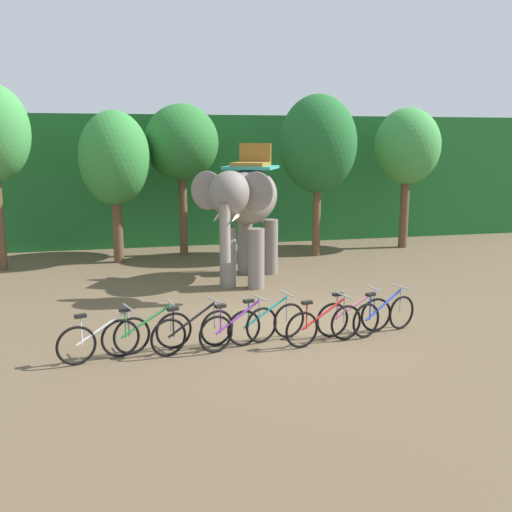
{
  "coord_description": "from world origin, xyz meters",
  "views": [
    {
      "loc": [
        -3.33,
        -11.51,
        3.86
      ],
      "look_at": [
        -0.41,
        1.0,
        1.3
      ],
      "focal_mm": 40.86,
      "sensor_mm": 36.0,
      "label": 1
    }
  ],
  "objects_px": {
    "bike_white": "(104,339)",
    "bike_red": "(324,325)",
    "bike_green": "(147,333)",
    "bike_black": "(193,331)",
    "elephant": "(247,203)",
    "tree_far_right": "(407,147)",
    "bike_pink": "(354,316)",
    "tree_center_left": "(114,159)",
    "tree_left": "(318,144)",
    "bike_blue": "(384,315)",
    "tree_right": "(182,143)",
    "bike_teal": "(267,323)",
    "bike_purple": "(239,328)"
  },
  "relations": [
    {
      "from": "tree_far_right",
      "to": "bike_teal",
      "type": "distance_m",
      "value": 11.93
    },
    {
      "from": "tree_center_left",
      "to": "bike_purple",
      "type": "distance_m",
      "value": 9.34
    },
    {
      "from": "tree_center_left",
      "to": "bike_green",
      "type": "relative_size",
      "value": 2.84
    },
    {
      "from": "bike_teal",
      "to": "bike_white",
      "type": "bearing_deg",
      "value": -175.17
    },
    {
      "from": "bike_green",
      "to": "tree_left",
      "type": "bearing_deg",
      "value": 53.32
    },
    {
      "from": "tree_far_right",
      "to": "bike_red",
      "type": "bearing_deg",
      "value": -124.6
    },
    {
      "from": "tree_far_right",
      "to": "bike_white",
      "type": "xyz_separation_m",
      "value": [
        -10.42,
        -9.06,
        -3.23
      ]
    },
    {
      "from": "tree_left",
      "to": "bike_blue",
      "type": "xyz_separation_m",
      "value": [
        -1.32,
        -8.08,
        -3.34
      ]
    },
    {
      "from": "bike_purple",
      "to": "bike_pink",
      "type": "height_order",
      "value": "same"
    },
    {
      "from": "tree_left",
      "to": "bike_red",
      "type": "distance_m",
      "value": 9.43
    },
    {
      "from": "tree_left",
      "to": "bike_teal",
      "type": "distance_m",
      "value": 9.47
    },
    {
      "from": "bike_black",
      "to": "elephant",
      "type": "bearing_deg",
      "value": 67.01
    },
    {
      "from": "tree_left",
      "to": "bike_white",
      "type": "bearing_deg",
      "value": -129.38
    },
    {
      "from": "bike_red",
      "to": "bike_blue",
      "type": "relative_size",
      "value": 1.03
    },
    {
      "from": "tree_left",
      "to": "tree_far_right",
      "type": "relative_size",
      "value": 1.07
    },
    {
      "from": "tree_left",
      "to": "bike_purple",
      "type": "xyz_separation_m",
      "value": [
        -4.34,
        -8.22,
        -3.34
      ]
    },
    {
      "from": "bike_purple",
      "to": "bike_red",
      "type": "distance_m",
      "value": 1.64
    },
    {
      "from": "tree_left",
      "to": "bike_red",
      "type": "xyz_separation_m",
      "value": [
        -2.71,
        -8.4,
        -3.34
      ]
    },
    {
      "from": "tree_left",
      "to": "tree_far_right",
      "type": "bearing_deg",
      "value": 12.07
    },
    {
      "from": "tree_center_left",
      "to": "bike_purple",
      "type": "xyz_separation_m",
      "value": [
        2.2,
        -8.6,
        -2.9
      ]
    },
    {
      "from": "bike_blue",
      "to": "bike_white",
      "type": "bearing_deg",
      "value": -177.79
    },
    {
      "from": "bike_green",
      "to": "bike_black",
      "type": "relative_size",
      "value": 1.03
    },
    {
      "from": "tree_center_left",
      "to": "bike_red",
      "type": "height_order",
      "value": "tree_center_left"
    },
    {
      "from": "bike_blue",
      "to": "bike_green",
      "type": "bearing_deg",
      "value": -179.6
    },
    {
      "from": "tree_center_left",
      "to": "bike_teal",
      "type": "height_order",
      "value": "tree_center_left"
    },
    {
      "from": "tree_center_left",
      "to": "bike_pink",
      "type": "height_order",
      "value": "tree_center_left"
    },
    {
      "from": "elephant",
      "to": "tree_center_left",
      "type": "bearing_deg",
      "value": 133.72
    },
    {
      "from": "tree_center_left",
      "to": "tree_right",
      "type": "height_order",
      "value": "tree_right"
    },
    {
      "from": "tree_far_right",
      "to": "bike_white",
      "type": "relative_size",
      "value": 3.04
    },
    {
      "from": "bike_green",
      "to": "bike_red",
      "type": "height_order",
      "value": "same"
    },
    {
      "from": "tree_right",
      "to": "bike_green",
      "type": "xyz_separation_m",
      "value": [
        -1.68,
        -9.3,
        -3.37
      ]
    },
    {
      "from": "tree_center_left",
      "to": "bike_green",
      "type": "xyz_separation_m",
      "value": [
        0.5,
        -8.49,
        -2.9
      ]
    },
    {
      "from": "tree_far_right",
      "to": "bike_pink",
      "type": "bearing_deg",
      "value": -122.29
    },
    {
      "from": "bike_pink",
      "to": "bike_green",
      "type": "bearing_deg",
      "value": -178.53
    },
    {
      "from": "bike_teal",
      "to": "bike_red",
      "type": "bearing_deg",
      "value": -19.36
    },
    {
      "from": "tree_center_left",
      "to": "tree_far_right",
      "type": "distance_m",
      "value": 10.17
    },
    {
      "from": "elephant",
      "to": "bike_teal",
      "type": "bearing_deg",
      "value": -97.83
    },
    {
      "from": "bike_black",
      "to": "bike_red",
      "type": "bearing_deg",
      "value": -4.35
    },
    {
      "from": "elephant",
      "to": "bike_black",
      "type": "relative_size",
      "value": 2.54
    },
    {
      "from": "tree_far_right",
      "to": "bike_white",
      "type": "distance_m",
      "value": 14.18
    },
    {
      "from": "tree_right",
      "to": "bike_white",
      "type": "xyz_separation_m",
      "value": [
        -2.45,
        -9.47,
        -3.37
      ]
    },
    {
      "from": "bike_white",
      "to": "bike_blue",
      "type": "height_order",
      "value": "same"
    },
    {
      "from": "bike_white",
      "to": "bike_red",
      "type": "bearing_deg",
      "value": -1.54
    },
    {
      "from": "tree_left",
      "to": "bike_green",
      "type": "relative_size",
      "value": 3.18
    },
    {
      "from": "bike_purple",
      "to": "bike_red",
      "type": "relative_size",
      "value": 0.97
    },
    {
      "from": "tree_center_left",
      "to": "bike_black",
      "type": "relative_size",
      "value": 2.94
    },
    {
      "from": "bike_red",
      "to": "tree_far_right",
      "type": "bearing_deg",
      "value": 55.4
    },
    {
      "from": "tree_right",
      "to": "bike_teal",
      "type": "xyz_separation_m",
      "value": [
        0.6,
        -9.22,
        -3.37
      ]
    },
    {
      "from": "bike_white",
      "to": "tree_far_right",
      "type": "bearing_deg",
      "value": 41.01
    },
    {
      "from": "tree_left",
      "to": "bike_black",
      "type": "bearing_deg",
      "value": -122.41
    }
  ]
}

